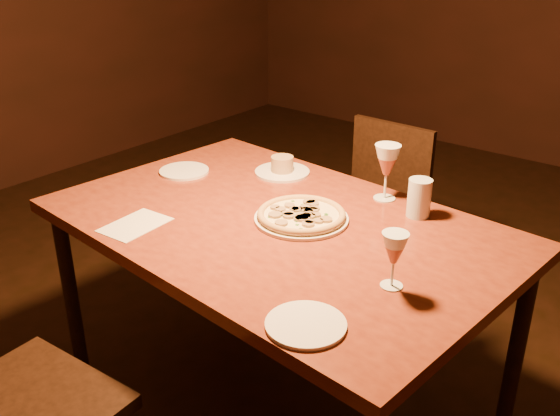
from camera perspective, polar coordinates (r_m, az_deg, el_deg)
The scene contains 10 objects.
dining_table at distance 2.09m, azimuth -0.22°, elevation -2.95°, with size 1.59×1.10×0.81m.
chair_far at distance 2.98m, azimuth 8.62°, elevation 0.12°, with size 0.43×0.43×0.87m.
pizza_plate at distance 2.06m, azimuth 1.97°, elevation -0.67°, with size 0.31×0.31×0.03m.
ramekin_saucer at distance 2.45m, azimuth 0.21°, elevation 3.69°, with size 0.22×0.22×0.07m.
wine_glass_far at distance 2.22m, azimuth 9.69°, elevation 3.23°, with size 0.09×0.09×0.20m, color #A15543, non-canonical shape.
wine_glass_right at distance 1.69m, azimuth 10.34°, elevation -4.72°, with size 0.07×0.07×0.16m, color #A15543, non-canonical shape.
water_tumbler at distance 2.12m, azimuth 12.61°, elevation 0.91°, with size 0.08×0.08×0.13m, color silver.
side_plate_left at distance 2.50m, azimuth -8.76°, elevation 3.36°, with size 0.19×0.19×0.01m, color white.
side_plate_near at distance 1.55m, azimuth 2.37°, elevation -10.60°, with size 0.20×0.20×0.01m, color white.
menu_card at distance 2.09m, azimuth -13.10°, elevation -1.51°, with size 0.15×0.21×0.00m, color silver.
Camera 1 is at (1.08, -1.37, 1.71)m, focal length 40.00 mm.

